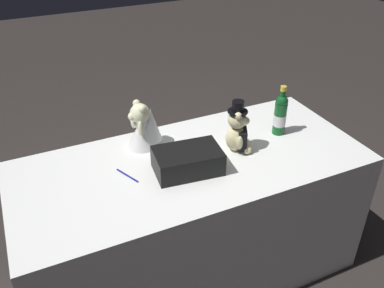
{
  "coord_description": "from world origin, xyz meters",
  "views": [
    {
      "loc": [
        0.72,
        1.54,
        1.95
      ],
      "look_at": [
        0.0,
        0.0,
        0.87
      ],
      "focal_mm": 39.04,
      "sensor_mm": 36.0,
      "label": 1
    }
  ],
  "objects_px": {
    "teddy_bear_groom": "(238,131)",
    "signing_pen": "(128,176)",
    "teddy_bear_bride": "(144,127)",
    "gift_case_black": "(188,161)",
    "champagne_bottle": "(280,114)"
  },
  "relations": [
    {
      "from": "champagne_bottle",
      "to": "signing_pen",
      "type": "xyz_separation_m",
      "value": [
        0.87,
        0.04,
        -0.11
      ]
    },
    {
      "from": "signing_pen",
      "to": "teddy_bear_bride",
      "type": "bearing_deg",
      "value": -126.01
    },
    {
      "from": "teddy_bear_groom",
      "to": "champagne_bottle",
      "type": "relative_size",
      "value": 1.0
    },
    {
      "from": "teddy_bear_groom",
      "to": "champagne_bottle",
      "type": "xyz_separation_m",
      "value": [
        -0.29,
        -0.05,
        0.01
      ]
    },
    {
      "from": "signing_pen",
      "to": "gift_case_black",
      "type": "distance_m",
      "value": 0.29
    },
    {
      "from": "teddy_bear_bride",
      "to": "signing_pen",
      "type": "xyz_separation_m",
      "value": [
        0.17,
        0.23,
        -0.11
      ]
    },
    {
      "from": "teddy_bear_groom",
      "to": "signing_pen",
      "type": "bearing_deg",
      "value": -1.72
    },
    {
      "from": "teddy_bear_groom",
      "to": "signing_pen",
      "type": "height_order",
      "value": "teddy_bear_groom"
    },
    {
      "from": "teddy_bear_groom",
      "to": "gift_case_black",
      "type": "height_order",
      "value": "teddy_bear_groom"
    },
    {
      "from": "teddy_bear_groom",
      "to": "gift_case_black",
      "type": "xyz_separation_m",
      "value": [
        0.3,
        0.06,
        -0.06
      ]
    },
    {
      "from": "teddy_bear_bride",
      "to": "gift_case_black",
      "type": "relative_size",
      "value": 0.75
    },
    {
      "from": "gift_case_black",
      "to": "teddy_bear_groom",
      "type": "bearing_deg",
      "value": -169.68
    },
    {
      "from": "teddy_bear_groom",
      "to": "gift_case_black",
      "type": "distance_m",
      "value": 0.31
    },
    {
      "from": "signing_pen",
      "to": "gift_case_black",
      "type": "height_order",
      "value": "gift_case_black"
    },
    {
      "from": "champagne_bottle",
      "to": "gift_case_black",
      "type": "bearing_deg",
      "value": 10.48
    }
  ]
}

